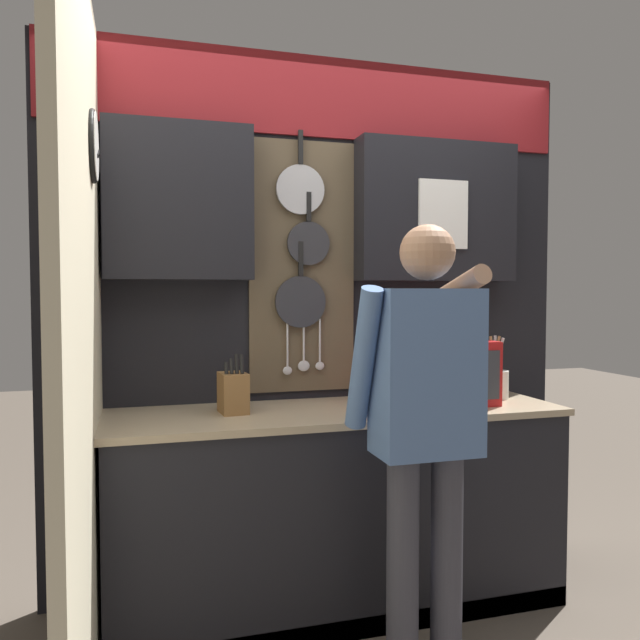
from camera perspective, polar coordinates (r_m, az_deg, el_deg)
The scene contains 8 objects.
ground_plane at distance 3.10m, azimuth 1.62°, elevation -24.61°, with size 14.00×14.00×0.00m, color brown.
base_cabinet_counter at distance 2.92m, azimuth 1.65°, elevation -16.84°, with size 2.01×0.61×0.90m.
back_wall_unit at distance 3.02m, azimuth 0.24°, elevation 4.48°, with size 2.58×0.22×2.54m.
side_wall at distance 2.23m, azimuth -20.81°, elevation -1.15°, with size 0.07×1.60×2.54m.
microwave at distance 3.00m, azimuth 10.56°, elevation -4.59°, with size 0.46×0.40×0.29m.
knife_block at distance 2.71m, azimuth -7.94°, elevation -6.56°, with size 0.12×0.16×0.26m.
utensil_crock at distance 3.17m, azimuth 15.82°, elevation -5.40°, with size 0.12×0.12×0.31m.
person at distance 2.36m, azimuth 9.55°, elevation -7.83°, with size 0.54×0.64×1.66m.
Camera 1 is at (-0.85, -2.62, 1.42)m, focal length 35.00 mm.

